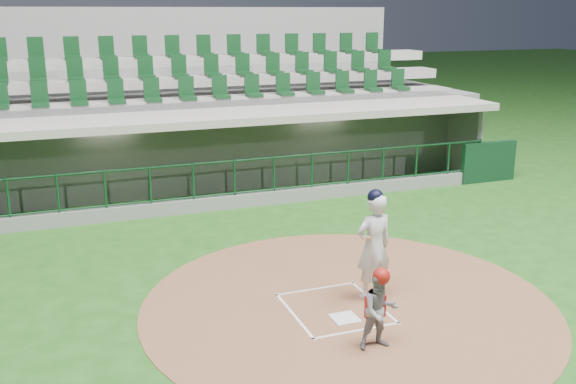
# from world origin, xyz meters

# --- Properties ---
(ground) EXTENTS (120.00, 120.00, 0.00)m
(ground) POSITION_xyz_m (0.00, 0.00, 0.00)
(ground) COLOR #1C4D16
(ground) RESTS_ON ground
(dirt_circle) EXTENTS (7.20, 7.20, 0.01)m
(dirt_circle) POSITION_xyz_m (0.30, -0.20, 0.01)
(dirt_circle) COLOR brown
(dirt_circle) RESTS_ON ground
(home_plate) EXTENTS (0.43, 0.43, 0.02)m
(home_plate) POSITION_xyz_m (0.00, -0.70, 0.02)
(home_plate) COLOR silver
(home_plate) RESTS_ON dirt_circle
(batter_box_chalk) EXTENTS (1.55, 1.80, 0.01)m
(batter_box_chalk) POSITION_xyz_m (0.00, -0.30, 0.02)
(batter_box_chalk) COLOR white
(batter_box_chalk) RESTS_ON ground
(dugout_structure) EXTENTS (16.40, 3.70, 3.00)m
(dugout_structure) POSITION_xyz_m (0.03, 7.81, 0.96)
(dugout_structure) COLOR slate
(dugout_structure) RESTS_ON ground
(seating_deck) EXTENTS (17.00, 6.72, 5.15)m
(seating_deck) POSITION_xyz_m (0.00, 10.91, 1.42)
(seating_deck) COLOR slate
(seating_deck) RESTS_ON ground
(batter) EXTENTS (0.91, 0.91, 2.00)m
(batter) POSITION_xyz_m (0.81, -0.10, 1.00)
(batter) COLOR silver
(batter) RESTS_ON dirt_circle
(catcher) EXTENTS (0.62, 0.49, 1.29)m
(catcher) POSITION_xyz_m (0.08, -1.71, 0.64)
(catcher) COLOR gray
(catcher) RESTS_ON dirt_circle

